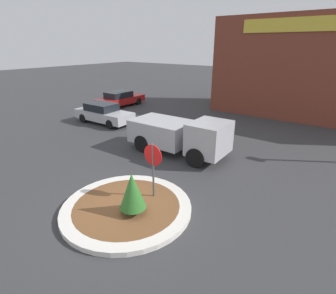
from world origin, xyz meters
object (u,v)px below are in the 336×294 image
stop_sign (153,162)px  utility_truck (179,134)px  parked_sedan_silver (104,113)px  parked_sedan_red (120,99)px

stop_sign → utility_truck: 4.63m
parked_sedan_silver → utility_truck: bearing=-12.6°
utility_truck → stop_sign: bearing=-68.5°
stop_sign → utility_truck: bearing=112.7°
utility_truck → parked_sedan_silver: (-7.60, 1.46, -0.32)m
parked_sedan_red → parked_sedan_silver: size_ratio=1.04×
utility_truck → parked_sedan_red: utility_truck is taller
stop_sign → parked_sedan_red: stop_sign is taller
utility_truck → parked_sedan_silver: utility_truck is taller
parked_sedan_silver → stop_sign: bearing=-33.1°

